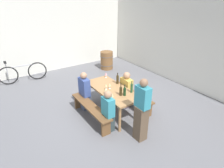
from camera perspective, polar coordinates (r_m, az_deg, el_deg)
ground_plane at (r=5.81m, az=0.00°, el=-8.05°), size 24.00×24.00×0.00m
back_wall at (r=7.41m, az=22.15°, el=11.09°), size 14.00×0.20×3.20m
side_wall at (r=8.93m, az=-16.28°, el=14.09°), size 0.20×7.02×3.20m
tasting_table at (r=5.47m, az=0.00°, el=-2.23°), size 1.82×0.78×0.75m
bench_near at (r=5.32m, az=-6.23°, el=-7.17°), size 1.72×0.30×0.45m
bench_far at (r=5.99m, az=5.50°, el=-3.18°), size 1.72×0.30×0.45m
wine_bottle_0 at (r=5.05m, az=2.56°, el=-2.07°), size 0.07×0.07×0.33m
wine_bottle_1 at (r=5.06m, az=3.68°, el=-2.16°), size 0.07×0.07×0.31m
wine_bottle_2 at (r=5.69m, az=1.62°, el=1.34°), size 0.07×0.07×0.34m
wine_bottle_3 at (r=5.22m, az=5.70°, el=-1.14°), size 0.06×0.06×0.33m
wine_glass_0 at (r=5.35m, az=-1.76°, el=-0.46°), size 0.06×0.06×0.16m
wine_glass_1 at (r=4.89m, az=0.10°, el=-3.28°), size 0.07×0.07×0.15m
wine_glass_2 at (r=5.11m, az=-1.91°, el=-1.68°), size 0.06×0.06×0.18m
wine_glass_3 at (r=6.10m, az=-1.76°, el=2.93°), size 0.08×0.08×0.17m
wine_glass_4 at (r=5.40m, az=-0.67°, el=-0.27°), size 0.06×0.06×0.16m
seated_guest_near_0 at (r=5.77m, az=-7.94°, el=-2.31°), size 0.40×0.24×1.16m
seated_guest_near_1 at (r=4.82m, az=-1.14°, el=-8.18°), size 0.33×0.24×1.12m
seated_guest_far_0 at (r=5.85m, az=4.15°, el=-1.88°), size 0.38×0.24×1.11m
standing_host at (r=4.49m, az=8.58°, el=-7.92°), size 0.34×0.24×1.56m
wine_barrel at (r=8.85m, az=-1.56°, el=6.88°), size 0.58×0.58×0.79m
parked_bicycle_0 at (r=8.25m, az=-24.46°, el=2.97°), size 0.28×1.74×0.90m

